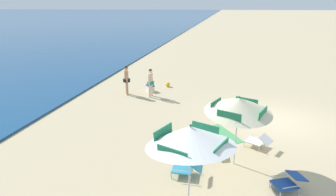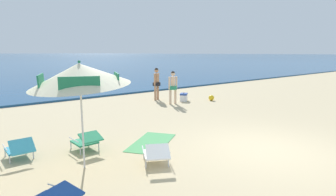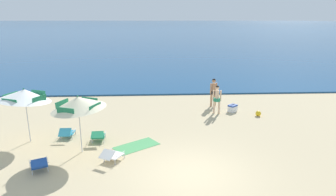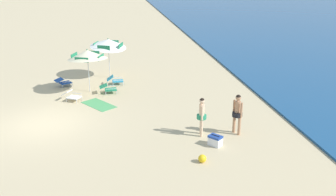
{
  "view_description": "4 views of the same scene",
  "coord_description": "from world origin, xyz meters",
  "px_view_note": "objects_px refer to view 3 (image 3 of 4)",
  "views": [
    {
      "loc": [
        -12.2,
        2.43,
        4.85
      ],
      "look_at": [
        0.12,
        4.95,
        0.69
      ],
      "focal_mm": 29.7,
      "sensor_mm": 36.0,
      "label": 1
    },
    {
      "loc": [
        -6.22,
        -3.57,
        2.46
      ],
      "look_at": [
        0.17,
        4.23,
        0.79
      ],
      "focal_mm": 29.4,
      "sensor_mm": 36.0,
      "label": 2
    },
    {
      "loc": [
        -1.23,
        -8.64,
        5.06
      ],
      "look_at": [
        -0.5,
        5.27,
        1.23
      ],
      "focal_mm": 30.89,
      "sensor_mm": 36.0,
      "label": 3
    },
    {
      "loc": [
        16.27,
        2.49,
        6.87
      ],
      "look_at": [
        -0.24,
        5.46,
        0.76
      ],
      "focal_mm": 42.29,
      "sensor_mm": 36.0,
      "label": 4
    }
  ],
  "objects_px": {
    "beach_umbrella_striped_main": "(78,103)",
    "person_standing_near_shore": "(214,90)",
    "beach_umbrella_striped_second": "(24,95)",
    "lounge_chair_spare_folded": "(98,136)",
    "lounge_chair_facing_sea": "(67,133)",
    "beach_towel": "(136,146)",
    "cooler_box": "(233,108)",
    "beach_ball": "(258,113)",
    "lounge_chair_under_umbrella": "(39,164)",
    "person_standing_beside": "(217,98)",
    "lounge_chair_beside_umbrella": "(112,155)"
  },
  "relations": [
    {
      "from": "beach_umbrella_striped_second",
      "to": "person_standing_near_shore",
      "type": "xyz_separation_m",
      "value": [
        8.85,
        4.74,
        -1.08
      ]
    },
    {
      "from": "lounge_chair_facing_sea",
      "to": "beach_towel",
      "type": "relative_size",
      "value": 0.5
    },
    {
      "from": "lounge_chair_facing_sea",
      "to": "beach_ball",
      "type": "bearing_deg",
      "value": 15.05
    },
    {
      "from": "person_standing_near_shore",
      "to": "cooler_box",
      "type": "height_order",
      "value": "person_standing_near_shore"
    },
    {
      "from": "cooler_box",
      "to": "beach_ball",
      "type": "xyz_separation_m",
      "value": [
        1.18,
        -0.82,
        -0.06
      ]
    },
    {
      "from": "person_standing_beside",
      "to": "beach_ball",
      "type": "height_order",
      "value": "person_standing_beside"
    },
    {
      "from": "lounge_chair_facing_sea",
      "to": "lounge_chair_spare_folded",
      "type": "xyz_separation_m",
      "value": [
        1.43,
        -0.43,
        0.01
      ]
    },
    {
      "from": "person_standing_beside",
      "to": "beach_umbrella_striped_main",
      "type": "bearing_deg",
      "value": -144.71
    },
    {
      "from": "beach_umbrella_striped_second",
      "to": "lounge_chair_facing_sea",
      "type": "distance_m",
      "value": 2.33
    },
    {
      "from": "person_standing_near_shore",
      "to": "person_standing_beside",
      "type": "relative_size",
      "value": 1.05
    },
    {
      "from": "cooler_box",
      "to": "beach_towel",
      "type": "bearing_deg",
      "value": -140.16
    },
    {
      "from": "beach_umbrella_striped_main",
      "to": "beach_ball",
      "type": "relative_size",
      "value": 8.79
    },
    {
      "from": "lounge_chair_beside_umbrella",
      "to": "person_standing_near_shore",
      "type": "height_order",
      "value": "person_standing_near_shore"
    },
    {
      "from": "beach_umbrella_striped_main",
      "to": "person_standing_near_shore",
      "type": "height_order",
      "value": "beach_umbrella_striped_main"
    },
    {
      "from": "lounge_chair_spare_folded",
      "to": "beach_ball",
      "type": "relative_size",
      "value": 3.1
    },
    {
      "from": "lounge_chair_beside_umbrella",
      "to": "person_standing_beside",
      "type": "xyz_separation_m",
      "value": [
        5.01,
        5.33,
        0.65
      ]
    },
    {
      "from": "lounge_chair_facing_sea",
      "to": "cooler_box",
      "type": "distance_m",
      "value": 8.9
    },
    {
      "from": "lounge_chair_facing_sea",
      "to": "beach_towel",
      "type": "distance_m",
      "value": 3.23
    },
    {
      "from": "lounge_chair_beside_umbrella",
      "to": "person_standing_near_shore",
      "type": "distance_m",
      "value": 8.52
    },
    {
      "from": "beach_umbrella_striped_main",
      "to": "beach_towel",
      "type": "relative_size",
      "value": 1.41
    },
    {
      "from": "beach_ball",
      "to": "lounge_chair_under_umbrella",
      "type": "bearing_deg",
      "value": -150.69
    },
    {
      "from": "beach_umbrella_striped_second",
      "to": "beach_ball",
      "type": "xyz_separation_m",
      "value": [
        10.91,
        2.77,
        -1.9
      ]
    },
    {
      "from": "beach_umbrella_striped_main",
      "to": "person_standing_beside",
      "type": "bearing_deg",
      "value": 35.29
    },
    {
      "from": "beach_umbrella_striped_second",
      "to": "lounge_chair_facing_sea",
      "type": "bearing_deg",
      "value": 9.01
    },
    {
      "from": "beach_umbrella_striped_second",
      "to": "person_standing_beside",
      "type": "height_order",
      "value": "beach_umbrella_striped_second"
    },
    {
      "from": "lounge_chair_beside_umbrella",
      "to": "person_standing_near_shore",
      "type": "bearing_deg",
      "value": 52.95
    },
    {
      "from": "lounge_chair_beside_umbrella",
      "to": "lounge_chair_spare_folded",
      "type": "xyz_separation_m",
      "value": [
        -0.82,
        1.84,
        0.01
      ]
    },
    {
      "from": "beach_umbrella_striped_second",
      "to": "lounge_chair_spare_folded",
      "type": "height_order",
      "value": "beach_umbrella_striped_second"
    },
    {
      "from": "beach_umbrella_striped_main",
      "to": "beach_ball",
      "type": "height_order",
      "value": "beach_umbrella_striped_main"
    },
    {
      "from": "lounge_chair_beside_umbrella",
      "to": "lounge_chair_spare_folded",
      "type": "height_order",
      "value": "lounge_chair_beside_umbrella"
    },
    {
      "from": "beach_umbrella_striped_main",
      "to": "beach_ball",
      "type": "distance_m",
      "value": 9.51
    },
    {
      "from": "beach_umbrella_striped_main",
      "to": "person_standing_beside",
      "type": "height_order",
      "value": "beach_umbrella_striped_main"
    },
    {
      "from": "beach_umbrella_striped_main",
      "to": "beach_umbrella_striped_second",
      "type": "height_order",
      "value": "beach_umbrella_striped_second"
    },
    {
      "from": "beach_towel",
      "to": "person_standing_beside",
      "type": "bearing_deg",
      "value": 43.83
    },
    {
      "from": "cooler_box",
      "to": "beach_towel",
      "type": "distance_m",
      "value": 6.74
    },
    {
      "from": "beach_umbrella_striped_second",
      "to": "beach_ball",
      "type": "bearing_deg",
      "value": 14.25
    },
    {
      "from": "lounge_chair_spare_folded",
      "to": "beach_ball",
      "type": "distance_m",
      "value": 8.53
    },
    {
      "from": "beach_umbrella_striped_second",
      "to": "beach_towel",
      "type": "distance_m",
      "value": 5.04
    },
    {
      "from": "beach_umbrella_striped_second",
      "to": "lounge_chair_facing_sea",
      "type": "relative_size",
      "value": 3.24
    },
    {
      "from": "beach_ball",
      "to": "beach_towel",
      "type": "xyz_separation_m",
      "value": [
        -6.35,
        -3.49,
        -0.14
      ]
    },
    {
      "from": "lounge_chair_facing_sea",
      "to": "beach_towel",
      "type": "height_order",
      "value": "lounge_chair_facing_sea"
    },
    {
      "from": "lounge_chair_spare_folded",
      "to": "person_standing_beside",
      "type": "xyz_separation_m",
      "value": [
        5.82,
        3.49,
        0.64
      ]
    },
    {
      "from": "lounge_chair_spare_folded",
      "to": "beach_towel",
      "type": "height_order",
      "value": "lounge_chair_spare_folded"
    },
    {
      "from": "beach_umbrella_striped_second",
      "to": "person_standing_near_shore",
      "type": "relative_size",
      "value": 1.75
    },
    {
      "from": "person_standing_beside",
      "to": "beach_towel",
      "type": "relative_size",
      "value": 0.88
    },
    {
      "from": "beach_umbrella_striped_second",
      "to": "beach_towel",
      "type": "relative_size",
      "value": 1.63
    },
    {
      "from": "beach_umbrella_striped_second",
      "to": "lounge_chair_beside_umbrella",
      "type": "height_order",
      "value": "beach_umbrella_striped_second"
    },
    {
      "from": "person_standing_beside",
      "to": "cooler_box",
      "type": "bearing_deg",
      "value": 16.67
    },
    {
      "from": "lounge_chair_under_umbrella",
      "to": "person_standing_beside",
      "type": "bearing_deg",
      "value": 38.56
    },
    {
      "from": "person_standing_near_shore",
      "to": "lounge_chair_facing_sea",
      "type": "bearing_deg",
      "value": -148.55
    }
  ]
}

